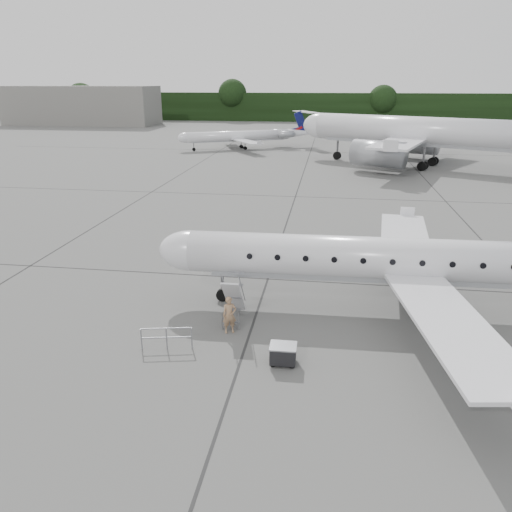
# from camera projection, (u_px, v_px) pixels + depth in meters

# --- Properties ---
(ground) EXTENTS (320.00, 320.00, 0.00)m
(ground) POSITION_uv_depth(u_px,v_px,m) (384.00, 329.00, 23.89)
(ground) COLOR slate
(ground) RESTS_ON ground
(treeline) EXTENTS (260.00, 4.00, 8.00)m
(treeline) POSITION_uv_depth(u_px,v_px,m) (343.00, 108.00, 143.89)
(treeline) COLOR black
(treeline) RESTS_ON ground
(terminal_building) EXTENTS (40.00, 14.00, 10.00)m
(terminal_building) POSITION_uv_depth(u_px,v_px,m) (82.00, 105.00, 134.55)
(terminal_building) COLOR slate
(terminal_building) RESTS_ON ground
(main_regional_jet) EXTENTS (30.62, 22.41, 7.71)m
(main_regional_jet) POSITION_uv_depth(u_px,v_px,m) (424.00, 240.00, 24.50)
(main_regional_jet) COLOR silver
(main_regional_jet) RESTS_ON ground
(airstair) EXTENTS (0.91, 2.22, 2.42)m
(airstair) POSITION_uv_depth(u_px,v_px,m) (234.00, 298.00, 24.34)
(airstair) COLOR silver
(airstair) RESTS_ON ground
(passenger) EXTENTS (0.77, 0.63, 1.80)m
(passenger) POSITION_uv_depth(u_px,v_px,m) (230.00, 315.00, 23.27)
(passenger) COLOR #977252
(passenger) RESTS_ON ground
(safety_railing) EXTENTS (2.17, 0.53, 1.00)m
(safety_railing) POSITION_uv_depth(u_px,v_px,m) (167.00, 339.00, 21.95)
(safety_railing) COLOR gray
(safety_railing) RESTS_ON ground
(baggage_cart) EXTENTS (1.08, 0.88, 0.92)m
(baggage_cart) POSITION_uv_depth(u_px,v_px,m) (283.00, 354.00, 20.78)
(baggage_cart) COLOR black
(baggage_cart) RESTS_ON ground
(bg_narrowbody) EXTENTS (45.36, 40.54, 13.41)m
(bg_narrowbody) POSITION_uv_depth(u_px,v_px,m) (419.00, 117.00, 66.87)
(bg_narrowbody) COLOR silver
(bg_narrowbody) RESTS_ON ground
(bg_regional_left) EXTENTS (28.77, 25.92, 6.19)m
(bg_regional_left) POSITION_uv_depth(u_px,v_px,m) (238.00, 131.00, 86.07)
(bg_regional_left) COLOR silver
(bg_regional_left) RESTS_ON ground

